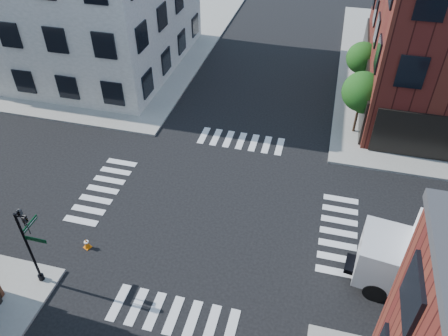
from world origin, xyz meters
The scene contains 6 objects.
ground centered at (0.00, 0.00, 0.00)m, with size 120.00×120.00×0.00m, color black.
sidewalk_nw centered at (-21.00, 21.00, 0.07)m, with size 30.00×30.00×0.15m, color gray.
tree_near centered at (7.56, 9.98, 3.16)m, with size 2.69×2.69×4.49m.
tree_far centered at (7.56, 15.98, 2.87)m, with size 2.43×2.43×4.07m.
signal_pole centered at (-6.72, -6.68, 2.86)m, with size 1.29×1.24×4.60m.
traffic_cone centered at (-5.70, -4.33, 0.30)m, with size 0.45×0.45×0.63m.
Camera 1 is at (4.99, -17.18, 17.69)m, focal length 35.00 mm.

